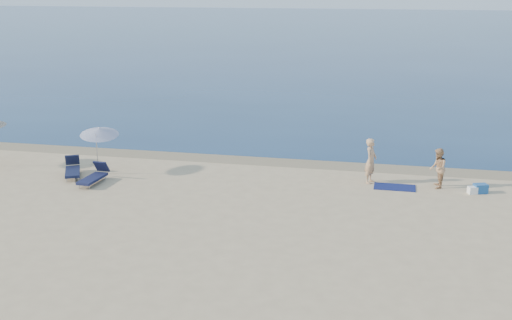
{
  "coord_description": "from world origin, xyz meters",
  "views": [
    {
      "loc": [
        4.34,
        -8.14,
        7.95
      ],
      "look_at": [
        -0.89,
        16.0,
        1.0
      ],
      "focal_mm": 45.0,
      "sensor_mm": 36.0,
      "label": 1
    }
  ],
  "objects_px": {
    "person_left": "(371,161)",
    "person_right": "(438,168)",
    "blue_cooler": "(480,188)",
    "umbrella_near": "(99,131)"
  },
  "relations": [
    {
      "from": "blue_cooler",
      "to": "umbrella_near",
      "type": "bearing_deg",
      "value": 162.63
    },
    {
      "from": "blue_cooler",
      "to": "umbrella_near",
      "type": "height_order",
      "value": "umbrella_near"
    },
    {
      "from": "person_left",
      "to": "umbrella_near",
      "type": "relative_size",
      "value": 0.85
    },
    {
      "from": "person_left",
      "to": "blue_cooler",
      "type": "relative_size",
      "value": 3.65
    },
    {
      "from": "person_left",
      "to": "person_right",
      "type": "distance_m",
      "value": 2.62
    },
    {
      "from": "person_left",
      "to": "person_right",
      "type": "xyz_separation_m",
      "value": [
        2.62,
        -0.1,
        -0.12
      ]
    },
    {
      "from": "person_left",
      "to": "umbrella_near",
      "type": "distance_m",
      "value": 11.36
    },
    {
      "from": "person_left",
      "to": "blue_cooler",
      "type": "height_order",
      "value": "person_left"
    },
    {
      "from": "person_right",
      "to": "blue_cooler",
      "type": "xyz_separation_m",
      "value": [
        1.62,
        -0.33,
        -0.62
      ]
    },
    {
      "from": "person_right",
      "to": "umbrella_near",
      "type": "relative_size",
      "value": 0.73
    }
  ]
}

